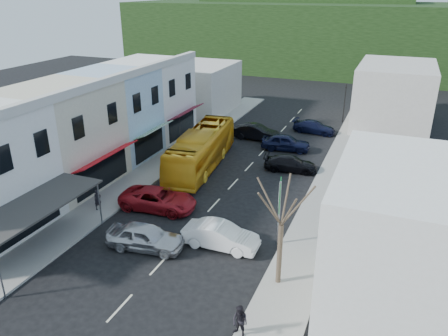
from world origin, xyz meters
TOP-DOWN VIEW (x-y plane):
  - ground at (0.00, 0.00)m, footprint 120.00×120.00m
  - sidewalk_left at (-7.50, 10.00)m, footprint 3.00×52.00m
  - sidewalk_right at (7.50, 10.00)m, footprint 3.00×52.00m
  - shopfront_row at (-12.49, 5.00)m, footprint 8.25×30.00m
  - right_building at (13.50, -4.00)m, footprint 8.00×9.00m
  - distant_block_left at (-12.00, 27.00)m, footprint 8.00×10.00m
  - distant_block_right at (11.00, 30.00)m, footprint 8.00×12.00m
  - hillside at (-1.45, 65.09)m, footprint 80.00×26.00m
  - bus at (-3.93, 10.39)m, footprint 3.83×11.81m
  - car_silver at (-1.62, -2.81)m, footprint 4.60×2.36m
  - car_white at (2.59, -0.95)m, footprint 4.43×1.87m
  - car_red at (-3.49, 1.99)m, footprint 4.74×2.26m
  - car_black_near at (3.62, 12.48)m, footprint 4.70×2.42m
  - car_navy_mid at (1.93, 17.35)m, footprint 4.57×2.26m
  - car_black_far at (-1.75, 19.34)m, footprint 4.46×1.95m
  - car_navy_far at (3.44, 23.84)m, footprint 4.67×2.32m
  - pedestrian_left at (-7.33, 0.10)m, footprint 0.57×0.70m
  - pedestrian_right at (6.30, -7.64)m, footprint 0.80×0.63m
  - direction_sign at (5.80, 0.56)m, footprint 1.11×2.06m
  - street_tree at (6.86, -3.13)m, footprint 2.64×2.64m
  - traffic_signal at (5.80, 29.09)m, footprint 0.77×1.07m

SIDE VIEW (x-z plane):
  - ground at x=0.00m, z-range 0.00..0.00m
  - sidewalk_left at x=-7.50m, z-range 0.00..0.15m
  - sidewalk_right at x=7.50m, z-range 0.00..0.15m
  - car_silver at x=-1.62m, z-range 0.00..1.40m
  - car_white at x=2.59m, z-range 0.00..1.40m
  - car_red at x=-3.49m, z-range 0.00..1.40m
  - car_black_near at x=3.62m, z-range 0.00..1.40m
  - car_navy_mid at x=1.93m, z-range 0.00..1.40m
  - car_black_far at x=-1.75m, z-range 0.00..1.40m
  - car_navy_far at x=3.44m, z-range 0.00..1.40m
  - pedestrian_left at x=-7.33m, z-range 0.15..1.85m
  - pedestrian_right at x=6.30m, z-range 0.15..1.85m
  - bus at x=-3.93m, z-range 0.00..3.10m
  - direction_sign at x=5.80m, z-range 0.00..4.36m
  - traffic_signal at x=5.80m, z-range 0.00..4.57m
  - distant_block_left at x=-12.00m, z-range 0.00..6.00m
  - distant_block_right at x=11.00m, z-range 0.00..7.00m
  - street_tree at x=6.86m, z-range 0.00..7.35m
  - shopfront_row at x=-12.49m, z-range 0.00..8.00m
  - right_building at x=13.50m, z-range 0.00..8.00m
  - hillside at x=-1.45m, z-range -0.27..13.73m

